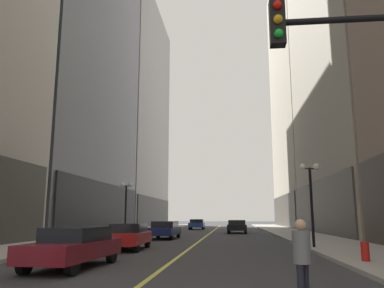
% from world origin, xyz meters
% --- Properties ---
extents(ground_plane, '(200.00, 200.00, 0.00)m').
position_xyz_m(ground_plane, '(0.00, 35.00, 0.00)').
color(ground_plane, '#38383A').
extents(sidewalk_left, '(4.50, 78.00, 0.15)m').
position_xyz_m(sidewalk_left, '(-8.25, 35.00, 0.07)').
color(sidewalk_left, '#ADA8A0').
rests_on(sidewalk_left, ground).
extents(sidewalk_right, '(4.50, 78.00, 0.15)m').
position_xyz_m(sidewalk_right, '(8.25, 35.00, 0.07)').
color(sidewalk_right, '#ADA8A0').
rests_on(sidewalk_right, ground).
extents(lane_centre_stripe, '(0.16, 70.00, 0.01)m').
position_xyz_m(lane_centre_stripe, '(0.00, 35.00, 0.00)').
color(lane_centre_stripe, '#E5D64C').
rests_on(lane_centre_stripe, ground).
extents(building_left_far, '(12.33, 26.00, 39.15)m').
position_xyz_m(building_left_far, '(-16.56, 60.00, 19.50)').
color(building_left_far, gray).
rests_on(building_left_far, ground).
extents(building_right_far, '(11.73, 26.00, 45.94)m').
position_xyz_m(building_right_far, '(16.26, 60.00, 22.88)').
color(building_right_far, '#B7AD99').
rests_on(building_right_far, ground).
extents(car_maroon, '(1.92, 4.64, 1.32)m').
position_xyz_m(car_maroon, '(-2.94, 9.12, 0.72)').
color(car_maroon, maroon).
rests_on(car_maroon, ground).
extents(car_red, '(1.86, 4.21, 1.32)m').
position_xyz_m(car_red, '(-3.05, 16.22, 0.72)').
color(car_red, '#B21919').
rests_on(car_red, ground).
extents(car_navy, '(1.99, 4.67, 1.32)m').
position_xyz_m(car_navy, '(-2.88, 26.03, 0.72)').
color(car_navy, '#141E4C').
rests_on(car_navy, ground).
extents(car_black, '(1.99, 4.82, 1.32)m').
position_xyz_m(car_black, '(2.74, 36.79, 0.72)').
color(car_black, black).
rests_on(car_black, ground).
extents(car_blue, '(1.98, 4.14, 1.32)m').
position_xyz_m(car_blue, '(-2.38, 47.58, 0.72)').
color(car_blue, navy).
rests_on(car_blue, ground).
extents(pedestrian_in_grey_suit, '(0.48, 0.48, 1.62)m').
position_xyz_m(pedestrian_in_grey_suit, '(3.61, 4.22, 0.94)').
color(pedestrian_in_grey_suit, black).
rests_on(pedestrian_in_grey_suit, ground).
extents(street_lamp_left_far, '(1.06, 0.36, 4.43)m').
position_xyz_m(street_lamp_left_far, '(-6.40, 27.49, 3.26)').
color(street_lamp_left_far, black).
rests_on(street_lamp_left_far, ground).
extents(street_lamp_right_mid, '(1.06, 0.36, 4.43)m').
position_xyz_m(street_lamp_right_mid, '(6.40, 17.04, 3.26)').
color(street_lamp_right_mid, black).
rests_on(street_lamp_right_mid, ground).
extents(fire_hydrant_right, '(0.28, 0.28, 0.80)m').
position_xyz_m(fire_hydrant_right, '(6.90, 10.84, 0.40)').
color(fire_hydrant_right, red).
rests_on(fire_hydrant_right, ground).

